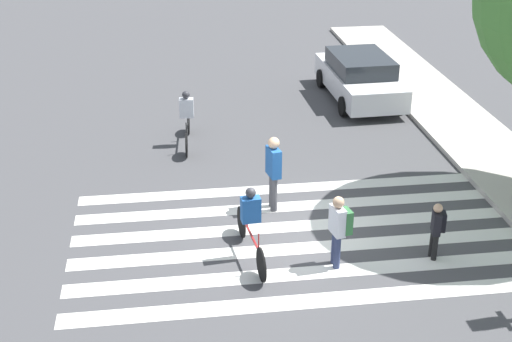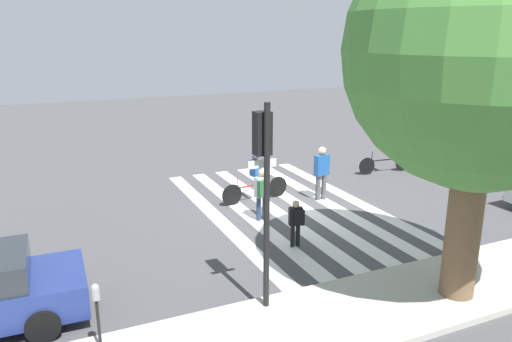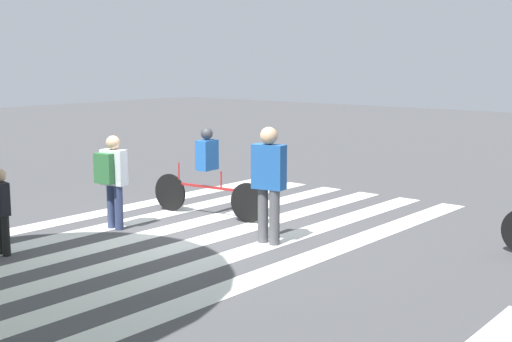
{
  "view_description": "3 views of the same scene",
  "coord_description": "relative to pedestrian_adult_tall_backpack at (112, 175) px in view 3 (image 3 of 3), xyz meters",
  "views": [
    {
      "loc": [
        13.56,
        -2.76,
        8.23
      ],
      "look_at": [
        -0.84,
        -0.79,
        1.31
      ],
      "focal_mm": 50.0,
      "sensor_mm": 36.0,
      "label": 1
    },
    {
      "loc": [
        7.29,
        13.59,
        5.59
      ],
      "look_at": [
        0.97,
        -0.39,
        1.28
      ],
      "focal_mm": 35.0,
      "sensor_mm": 36.0,
      "label": 2
    },
    {
      "loc": [
        -8.25,
        8.29,
        2.91
      ],
      "look_at": [
        -0.96,
        -0.54,
        1.09
      ],
      "focal_mm": 50.0,
      "sensor_mm": 36.0,
      "label": 3
    }
  ],
  "objects": [
    {
      "name": "cyclist_mid_street",
      "position": [
        -0.57,
        -1.75,
        -0.07
      ],
      "size": [
        2.51,
        0.42,
        1.66
      ],
      "rotation": [
        0.0,
        0.0,
        0.11
      ],
      "color": "black",
      "rests_on": "ground_plane"
    },
    {
      "name": "crosswalk_stripes",
      "position": [
        -1.24,
        -0.64,
        -0.94
      ],
      "size": [
        5.32,
        10.0,
        0.01
      ],
      "color": "silver",
      "rests_on": "ground_plane"
    },
    {
      "name": "pedestrian_adult_blue_shirt",
      "position": [
        -0.02,
        2.12,
        -0.19
      ],
      "size": [
        0.39,
        0.35,
        1.3
      ],
      "rotation": [
        0.0,
        0.0,
        2.92
      ],
      "color": "black",
      "rests_on": "ground_plane"
    },
    {
      "name": "pedestrian_adult_tall_backpack",
      "position": [
        0.0,
        0.0,
        0.0
      ],
      "size": [
        0.48,
        0.43,
        1.62
      ],
      "rotation": [
        0.0,
        0.0,
        3.33
      ],
      "color": "navy",
      "rests_on": "ground_plane"
    },
    {
      "name": "ground_plane",
      "position": [
        -1.24,
        -0.64,
        -0.95
      ],
      "size": [
        60.0,
        60.0,
        0.0
      ],
      "primitive_type": "plane",
      "color": "#444447"
    },
    {
      "name": "pedestrian_adult_yellow_jacket",
      "position": [
        -2.66,
        -0.94,
        0.1
      ],
      "size": [
        0.55,
        0.32,
        1.86
      ],
      "rotation": [
        0.0,
        0.0,
        0.18
      ],
      "color": "#4C4C51",
      "rests_on": "ground_plane"
    }
  ]
}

